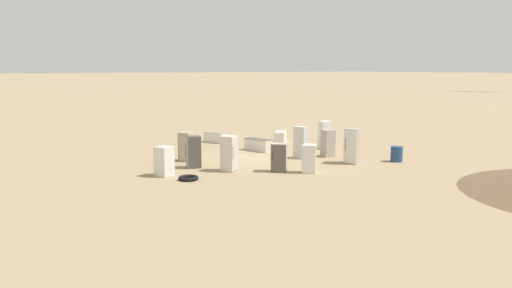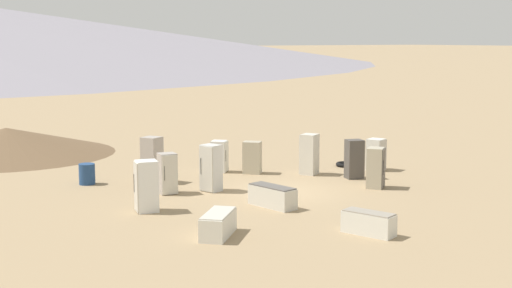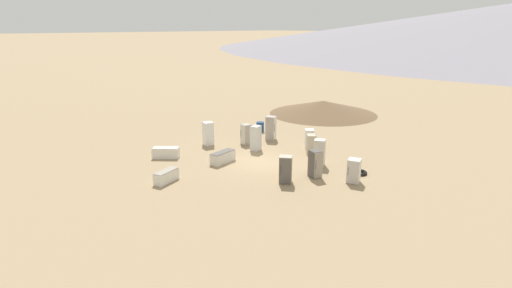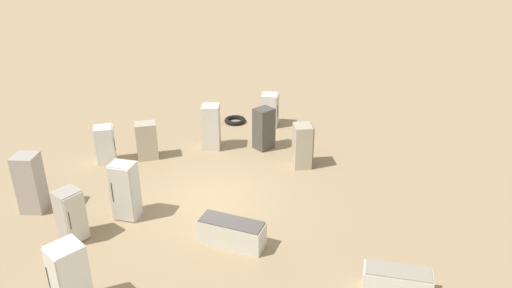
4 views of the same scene
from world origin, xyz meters
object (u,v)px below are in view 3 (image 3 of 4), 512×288
(discarded_fridge_4, at_px, (311,144))
(discarded_fridge_10, at_px, (166,176))
(discarded_fridge_8, at_px, (286,170))
(discarded_fridge_5, at_px, (246,134))
(discarded_fridge_12, at_px, (166,153))
(rusty_barrel, at_px, (260,127))
(discarded_fridge_11, at_px, (309,139))
(scrap_tire, at_px, (359,173))
(discarded_fridge_9, at_px, (208,133))
(discarded_fridge_2, at_px, (271,128))
(discarded_fridge_0, at_px, (315,164))
(discarded_fridge_1, at_px, (223,157))
(discarded_fridge_6, at_px, (319,153))
(discarded_fridge_7, at_px, (256,138))
(discarded_fridge_3, at_px, (354,171))

(discarded_fridge_4, bearing_deg, discarded_fridge_10, -58.55)
(discarded_fridge_8, bearing_deg, discarded_fridge_10, 7.72)
(discarded_fridge_5, relative_size, discarded_fridge_12, 0.88)
(discarded_fridge_10, distance_m, rusty_barrel, 12.91)
(discarded_fridge_11, distance_m, scrap_tire, 6.08)
(discarded_fridge_9, xyz_separation_m, discarded_fridge_10, (-6.35, -4.57, -0.54))
(discarded_fridge_5, distance_m, discarded_fridge_11, 4.89)
(discarded_fridge_2, height_order, discarded_fridge_9, discarded_fridge_2)
(discarded_fridge_0, bearing_deg, discarded_fridge_9, -69.03)
(discarded_fridge_1, height_order, discarded_fridge_9, discarded_fridge_9)
(discarded_fridge_11, bearing_deg, scrap_tire, 115.77)
(rusty_barrel, bearing_deg, discarded_fridge_5, -149.12)
(discarded_fridge_0, distance_m, discarded_fridge_8, 2.08)
(discarded_fridge_0, height_order, discarded_fridge_11, discarded_fridge_0)
(discarded_fridge_1, bearing_deg, discarded_fridge_8, -5.35)
(discarded_fridge_0, bearing_deg, discarded_fridge_6, -131.22)
(discarded_fridge_0, bearing_deg, discarded_fridge_5, -83.79)
(discarded_fridge_7, bearing_deg, discarded_fridge_5, 56.16)
(discarded_fridge_8, xyz_separation_m, discarded_fridge_12, (-2.80, 8.83, -0.45))
(discarded_fridge_1, xyz_separation_m, discarded_fridge_10, (-4.59, -0.49, -0.03))
(discarded_fridge_4, xyz_separation_m, discarded_fridge_10, (-10.42, 2.30, -0.36))
(discarded_fridge_0, relative_size, discarded_fridge_10, 0.96)
(discarded_fridge_5, height_order, discarded_fridge_7, discarded_fridge_7)
(scrap_tire, bearing_deg, rusty_barrel, 78.11)
(discarded_fridge_0, relative_size, discarded_fridge_5, 1.06)
(discarded_fridge_8, distance_m, rusty_barrel, 11.81)
(discarded_fridge_1, relative_size, scrap_tire, 2.08)
(discarded_fridge_3, xyz_separation_m, discarded_fridge_12, (-5.77, 11.50, -0.35))
(discarded_fridge_5, distance_m, discarded_fridge_9, 2.92)
(discarded_fridge_3, height_order, discarded_fridge_9, discarded_fridge_9)
(discarded_fridge_6, bearing_deg, discarded_fridge_7, 158.02)
(discarded_fridge_12, height_order, rusty_barrel, rusty_barrel)
(discarded_fridge_2, relative_size, discarded_fridge_11, 1.35)
(discarded_fridge_4, bearing_deg, discarded_fridge_6, 5.98)
(discarded_fridge_7, xyz_separation_m, scrap_tire, (1.43, -8.01, -0.83))
(discarded_fridge_11, bearing_deg, discarded_fridge_8, 73.91)
(discarded_fridge_1, distance_m, discarded_fridge_5, 4.59)
(discarded_fridge_4, height_order, discarded_fridge_11, discarded_fridge_4)
(discarded_fridge_6, bearing_deg, discarded_fridge_0, -87.87)
(discarded_fridge_5, bearing_deg, discarded_fridge_9, 56.87)
(scrap_tire, height_order, rusty_barrel, rusty_barrel)
(discarded_fridge_3, bearing_deg, discarded_fridge_9, -14.37)
(discarded_fridge_5, distance_m, discarded_fridge_7, 1.72)
(discarded_fridge_12, bearing_deg, discarded_fridge_6, 82.56)
(discarded_fridge_1, bearing_deg, discarded_fridge_3, 12.74)
(discarded_fridge_5, xyz_separation_m, rusty_barrel, (3.41, 2.04, -0.36))
(discarded_fridge_2, xyz_separation_m, discarded_fridge_6, (-2.05, -6.60, -0.06))
(discarded_fridge_1, xyz_separation_m, rusty_barrel, (7.41, 4.25, 0.05))
(discarded_fridge_9, distance_m, scrap_tire, 11.99)
(scrap_tire, bearing_deg, discarded_fridge_0, 147.58)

